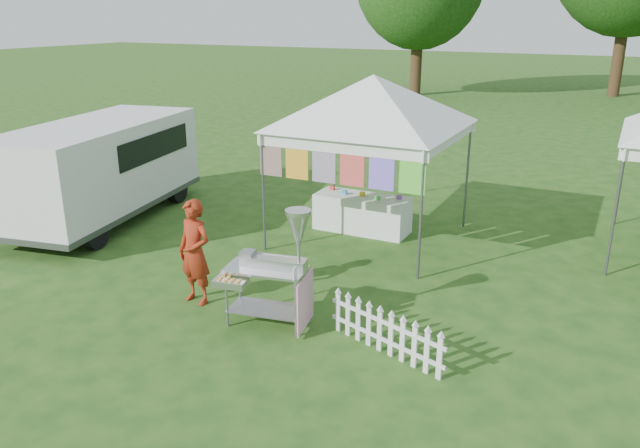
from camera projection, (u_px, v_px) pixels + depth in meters
The scene contains 7 objects.
ground at pixel (274, 314), 8.77m from camera, with size 120.00×120.00×0.00m, color #1F4814.
canopy_main at pixel (373, 75), 10.75m from camera, with size 4.24×4.24×3.45m.
donut_cart at pixel (278, 259), 8.13m from camera, with size 1.20×1.00×1.65m.
vendor at pixel (195, 252), 8.90m from camera, with size 0.56×0.37×1.55m, color maroon.
cargo_van at pixel (104, 167), 12.53m from camera, with size 2.73×5.00×1.97m.
picket_fence at pixel (385, 333), 7.67m from camera, with size 1.71×0.61×0.56m.
display_table at pixel (362, 213), 11.98m from camera, with size 1.80×0.70×0.70m, color white.
Camera 1 is at (4.13, -6.75, 4.04)m, focal length 35.00 mm.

